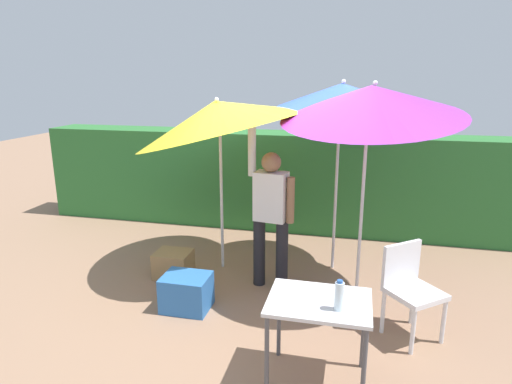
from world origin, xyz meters
name	(u,v)px	position (x,y,z in m)	size (l,w,h in m)	color
ground_plane	(250,290)	(0.00, 0.00, 0.00)	(24.00, 24.00, 0.00)	#937056
hedge_row	(284,180)	(0.00, 2.30, 0.77)	(8.00, 0.70, 1.54)	#2D7033
umbrella_rainbow	(218,116)	(-0.50, 0.50, 1.94)	(2.13, 2.10, 2.40)	silver
umbrella_orange	(342,96)	(0.91, 0.83, 2.18)	(1.59, 1.60, 2.42)	silver
umbrella_yellow	(371,102)	(1.23, 0.19, 2.16)	(1.91, 1.91, 2.51)	silver
person_vendor	(271,210)	(0.21, 0.15, 0.93)	(0.56, 0.27, 1.88)	black
chair_plastic	(410,285)	(1.67, -0.52, 0.51)	(0.62, 0.62, 0.89)	silver
cooler_box	(187,292)	(-0.56, -0.56, 0.19)	(0.49, 0.39, 0.38)	#2D6BB7
crate_cardboard	(174,264)	(-1.00, 0.12, 0.16)	(0.43, 0.36, 0.32)	#9E7A4C
folding_table	(319,310)	(0.90, -1.39, 0.64)	(0.80, 0.60, 0.73)	#4C4C51
bottle_water	(339,296)	(1.05, -1.50, 0.84)	(0.07, 0.07, 0.24)	silver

